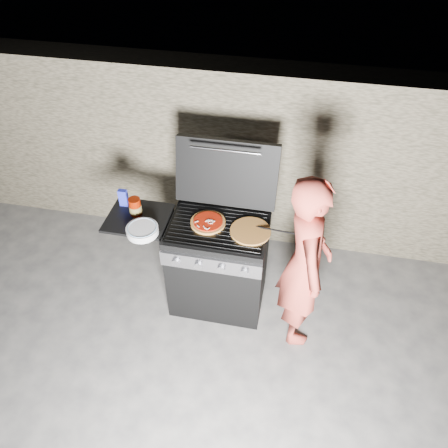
% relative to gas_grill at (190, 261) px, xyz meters
% --- Properties ---
extents(ground, '(50.00, 50.00, 0.00)m').
position_rel_gas_grill_xyz_m(ground, '(0.25, 0.00, -0.46)').
color(ground, '#404040').
extents(stone_wall, '(8.00, 0.35, 1.80)m').
position_rel_gas_grill_xyz_m(stone_wall, '(0.25, 1.05, 0.44)').
color(stone_wall, '#796C55').
rests_on(stone_wall, ground).
extents(gas_grill, '(1.34, 0.79, 0.91)m').
position_rel_gas_grill_xyz_m(gas_grill, '(0.00, 0.00, 0.00)').
color(gas_grill, black).
rests_on(gas_grill, ground).
extents(pizza_topped, '(0.32, 0.32, 0.03)m').
position_rel_gas_grill_xyz_m(pizza_topped, '(0.16, 0.02, 0.47)').
color(pizza_topped, '#D18E4B').
rests_on(pizza_topped, gas_grill).
extents(pizza_plain, '(0.35, 0.35, 0.02)m').
position_rel_gas_grill_xyz_m(pizza_plain, '(0.51, -0.01, 0.46)').
color(pizza_plain, gold).
rests_on(pizza_plain, gas_grill).
extents(sauce_jar, '(0.10, 0.10, 0.15)m').
position_rel_gas_grill_xyz_m(sauce_jar, '(-0.45, 0.03, 0.52)').
color(sauce_jar, '#751502').
rests_on(sauce_jar, gas_grill).
extents(blue_carton, '(0.07, 0.04, 0.15)m').
position_rel_gas_grill_xyz_m(blue_carton, '(-0.58, 0.12, 0.52)').
color(blue_carton, '#232CB7').
rests_on(blue_carton, gas_grill).
extents(plate_stack, '(0.29, 0.29, 0.06)m').
position_rel_gas_grill_xyz_m(plate_stack, '(-0.32, -0.18, 0.48)').
color(plate_stack, silver).
rests_on(plate_stack, gas_grill).
extents(person, '(0.49, 0.65, 1.60)m').
position_rel_gas_grill_xyz_m(person, '(0.96, -0.16, 0.34)').
color(person, '#BF4335').
rests_on(person, ground).
extents(tongs, '(0.47, 0.14, 0.10)m').
position_rel_gas_grill_xyz_m(tongs, '(0.73, 0.00, 0.50)').
color(tongs, black).
rests_on(tongs, gas_grill).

